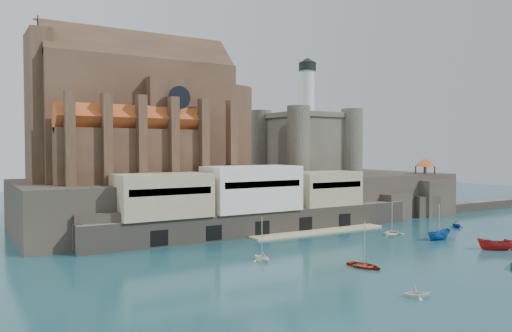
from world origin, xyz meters
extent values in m
plane|color=#17444C|center=(0.00, 0.00, 0.00)|extent=(300.00, 300.00, 0.00)
cube|color=#2A251F|center=(0.00, 40.00, 5.00)|extent=(100.00, 34.00, 10.00)
cube|color=#2A251F|center=(-38.00, 23.50, 3.00)|extent=(9.00, 5.00, 6.00)
cube|color=#2A251F|center=(-22.00, 23.50, 3.00)|extent=(9.00, 5.00, 6.00)
cube|color=#2A251F|center=(-5.00, 23.50, 3.00)|extent=(9.00, 5.00, 6.00)
cube|color=#2A251F|center=(12.00, 23.50, 3.00)|extent=(9.00, 5.00, 6.00)
cube|color=#2A251F|center=(28.00, 23.50, 3.00)|extent=(9.00, 5.00, 6.00)
cube|color=#685F53|center=(-8.00, 22.50, 2.25)|extent=(70.00, 6.00, 4.50)
cube|color=#CDBD88|center=(2.00, 18.00, 0.15)|extent=(30.00, 4.00, 0.40)
cube|color=black|center=(-30.00, 19.60, 1.60)|extent=(3.00, 0.40, 2.60)
cube|color=black|center=(-20.00, 19.60, 1.60)|extent=(3.00, 0.40, 2.60)
cube|color=black|center=(-10.00, 19.60, 1.60)|extent=(3.00, 0.40, 2.60)
cube|color=black|center=(0.00, 19.60, 1.60)|extent=(3.00, 0.40, 2.60)
cube|color=black|center=(10.00, 19.60, 1.60)|extent=(3.00, 0.40, 2.60)
cube|color=tan|center=(-28.00, 23.50, 8.25)|extent=(16.00, 9.00, 7.50)
cube|color=silver|center=(-10.00, 23.50, 8.75)|extent=(18.00, 9.00, 8.50)
cube|color=tan|center=(8.00, 23.50, 8.00)|extent=(14.00, 8.00, 7.00)
cube|color=#462F20|center=(-26.00, 42.00, 22.00)|extent=(38.00, 14.00, 24.00)
cube|color=#462F20|center=(-26.00, 42.00, 34.00)|extent=(38.00, 13.01, 13.01)
cylinder|color=#462F20|center=(-7.00, 42.00, 20.00)|extent=(14.00, 14.00, 20.00)
cube|color=#462F20|center=(-22.00, 42.00, 20.00)|extent=(10.00, 20.00, 20.00)
cube|color=#462F20|center=(-30.00, 32.50, 15.00)|extent=(28.00, 5.00, 10.00)
cube|color=#462F20|center=(-30.00, 51.50, 15.00)|extent=(28.00, 5.00, 10.00)
cube|color=#BB4D20|center=(-30.00, 32.50, 21.60)|extent=(28.00, 5.66, 5.66)
cube|color=#BB4D20|center=(-30.00, 51.50, 21.60)|extent=(28.00, 5.66, 5.66)
cube|color=#462F20|center=(-45.00, 42.00, 24.00)|extent=(4.00, 10.00, 28.00)
cylinder|color=black|center=(-22.00, 29.95, 26.00)|extent=(4.40, 0.30, 4.40)
cube|color=#462F20|center=(-42.00, 29.50, 18.00)|extent=(1.60, 2.20, 16.00)
cube|color=#462F20|center=(-35.80, 29.50, 18.00)|extent=(1.60, 2.20, 16.00)
cube|color=#462F20|center=(-29.60, 29.50, 18.00)|extent=(1.60, 2.20, 16.00)
cube|color=#462F20|center=(-23.40, 29.50, 18.00)|extent=(1.60, 2.20, 16.00)
cube|color=#462F20|center=(-17.20, 29.50, 18.00)|extent=(1.60, 2.20, 16.00)
cube|color=#462F20|center=(-11.00, 29.50, 18.00)|extent=(1.60, 2.20, 16.00)
cube|color=#4C483C|center=(16.00, 41.00, 17.00)|extent=(16.00, 16.00, 14.00)
cube|color=#4C483C|center=(16.00, 41.00, 24.40)|extent=(17.00, 17.00, 1.20)
cylinder|color=#4C483C|center=(8.00, 33.00, 18.00)|extent=(5.20, 5.20, 16.00)
cylinder|color=#4C483C|center=(24.00, 33.00, 18.00)|extent=(5.20, 5.20, 16.00)
cylinder|color=#4C483C|center=(8.00, 49.00, 18.00)|extent=(5.20, 5.20, 16.00)
cylinder|color=#4C483C|center=(24.00, 49.00, 18.00)|extent=(5.20, 5.20, 16.00)
cylinder|color=silver|center=(18.00, 43.00, 30.00)|extent=(3.60, 3.60, 12.00)
cylinder|color=black|center=(18.00, 43.00, 37.00)|extent=(4.40, 4.40, 2.00)
cone|color=black|center=(18.00, 43.00, 38.60)|extent=(4.60, 4.60, 1.40)
cube|color=#2A251F|center=(42.00, 26.00, 4.35)|extent=(12.00, 10.00, 8.70)
cube|color=#2A251F|center=(38.00, 23.00, 2.50)|extent=(6.00, 5.00, 5.00)
cube|color=#2A251F|center=(47.00, 28.00, 3.00)|extent=(5.00, 4.00, 6.00)
cube|color=#462F20|center=(42.00, 26.00, 8.85)|extent=(4.20, 4.20, 0.30)
cylinder|color=#462F20|center=(40.40, 24.40, 10.30)|extent=(0.36, 0.36, 3.20)
cylinder|color=#462F20|center=(43.60, 24.40, 10.30)|extent=(0.36, 0.36, 3.20)
cylinder|color=#462F20|center=(40.40, 27.60, 10.30)|extent=(0.36, 0.36, 3.20)
cylinder|color=#462F20|center=(43.60, 27.60, 10.30)|extent=(0.36, 0.36, 3.20)
pyramid|color=#BB4D20|center=(42.00, 26.00, 13.00)|extent=(6.40, 6.40, 2.20)
cube|color=#685F53|center=(66.00, 24.00, 0.00)|extent=(40.00, 3.00, 2.40)
imported|color=#A1260B|center=(-10.66, -8.09, 0.00)|extent=(3.88, 1.74, 5.25)
imported|color=white|center=(-15.47, -21.25, 0.00)|extent=(2.78, 3.16, 3.13)
imported|color=#14519F|center=(15.53, 0.53, 0.00)|extent=(2.19, 2.13, 5.57)
imported|color=white|center=(-20.53, 2.74, 0.00)|extent=(3.12, 2.11, 3.40)
imported|color=maroon|center=(15.73, -10.31, 0.00)|extent=(3.04, 3.04, 5.65)
imported|color=silver|center=(11.88, 8.30, 0.00)|extent=(3.38, 4.11, 5.84)
imported|color=navy|center=(30.00, 7.72, 0.00)|extent=(3.43, 3.08, 3.39)
camera|label=1|loc=(-58.63, -58.50, 16.34)|focal=35.00mm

